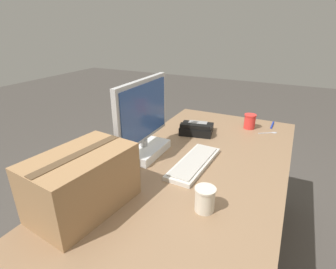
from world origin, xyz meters
The scene contains 10 objects.
ground_plane centered at (0.00, 0.00, 0.00)m, with size 12.00×12.00×0.00m, color #47423D.
office_desk centered at (0.00, 0.00, 0.36)m, with size 1.80×0.90×0.72m.
monitor centered at (-0.01, 0.33, 0.89)m, with size 0.49×0.20×0.43m.
keyboard centered at (-0.01, 0.02, 0.73)m, with size 0.44×0.17×0.03m.
desk_phone centered at (0.42, 0.16, 0.75)m, with size 0.22×0.25×0.08m.
paper_cup_left centered at (-0.34, -0.15, 0.77)m, with size 0.09×0.09×0.11m.
paper_cup_right centered at (0.67, -0.15, 0.77)m, with size 0.08×0.08×0.10m.
spoon centered at (0.65, -0.31, 0.72)m, with size 0.09×0.12×0.00m.
cardboard_box centered at (-0.54, 0.30, 0.84)m, with size 0.44×0.30×0.25m.
pen_marker centered at (0.80, -0.30, 0.72)m, with size 0.14×0.01×0.01m.
Camera 1 is at (-1.18, -0.40, 1.42)m, focal length 28.00 mm.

